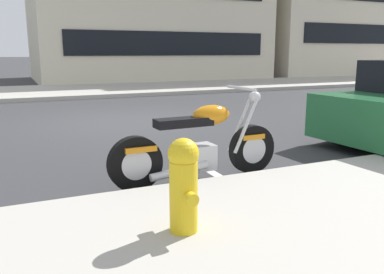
{
  "coord_description": "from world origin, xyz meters",
  "views": [
    {
      "loc": [
        -2.28,
        -8.65,
        1.52
      ],
      "look_at": [
        -0.38,
        -4.43,
        0.54
      ],
      "focal_mm": 37.69,
      "sensor_mm": 36.0,
      "label": 1
    }
  ],
  "objects": [
    {
      "name": "ground_plane",
      "position": [
        0.0,
        0.0,
        0.0
      ],
      "size": [
        260.0,
        260.0,
        0.0
      ],
      "primitive_type": "plane",
      "color": "#333335"
    },
    {
      "name": "sidewalk_far_curb",
      "position": [
        12.0,
        7.19,
        0.07
      ],
      "size": [
        120.0,
        5.0,
        0.14
      ],
      "primitive_type": "cube",
      "color": "#ADA89E",
      "rests_on": "ground"
    },
    {
      "name": "townhouse_far_uphill",
      "position": [
        4.87,
        13.84,
        4.33
      ],
      "size": [
        11.78,
        8.77,
        8.66
      ],
      "color": "beige",
      "rests_on": "ground"
    },
    {
      "name": "parked_motorcycle",
      "position": [
        -0.29,
        -4.46,
        0.42
      ],
      "size": [
        2.17,
        0.62,
        1.11
      ],
      "rotation": [
        0.0,
        0.0,
        0.03
      ],
      "color": "black",
      "rests_on": "ground"
    },
    {
      "name": "parking_stall_stripe",
      "position": [
        0.0,
        -4.09,
        0.0
      ],
      "size": [
        0.12,
        2.2,
        0.01
      ],
      "primitive_type": "cube",
      "color": "silver",
      "rests_on": "ground"
    },
    {
      "name": "fire_hydrant",
      "position": [
        -1.13,
        -5.93,
        0.53
      ],
      "size": [
        0.24,
        0.36,
        0.75
      ],
      "color": "gold",
      "rests_on": "sidewalk_near_curb"
    }
  ]
}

